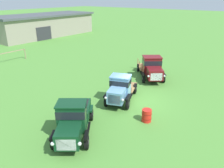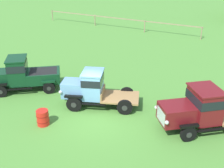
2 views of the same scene
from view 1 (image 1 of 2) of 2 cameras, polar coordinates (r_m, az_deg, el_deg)
name	(u,v)px [view 1 (image 1 of 2)]	position (r m, az deg, el deg)	size (l,w,h in m)	color
ground_plane	(138,102)	(17.22, 6.88, -4.69)	(240.00, 240.00, 0.00)	#518E38
farm_shed	(44,25)	(47.95, -17.24, 14.52)	(20.99, 8.28, 4.30)	gray
vintage_truck_foreground_near	(73,118)	(13.06, -10.08, -8.77)	(4.67, 4.06, 2.23)	black
vintage_truck_second_in_line	(120,89)	(16.58, 2.12, -1.30)	(4.76, 3.09, 2.17)	black
vintage_truck_midrow_center	(152,68)	(21.74, 10.39, 4.19)	(5.32, 4.77, 2.24)	black
oil_drum_beside_row	(147,115)	(14.62, 9.04, -8.11)	(0.66, 0.66, 0.85)	red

